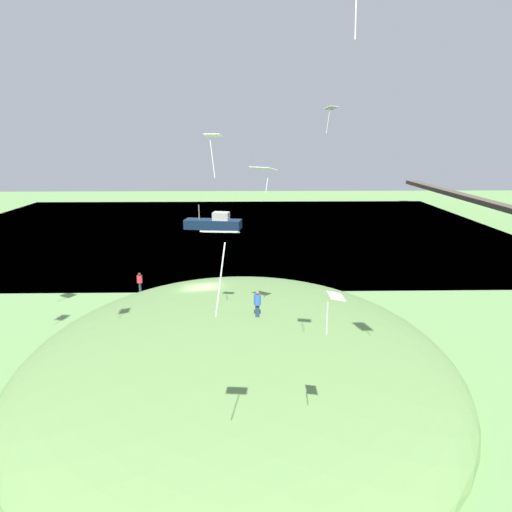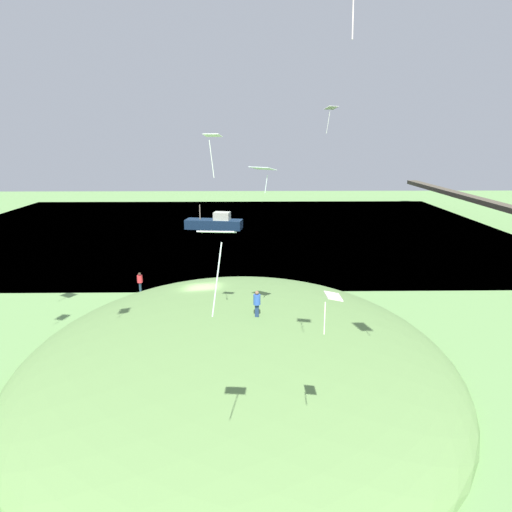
{
  "view_description": "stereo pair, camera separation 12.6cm",
  "coord_description": "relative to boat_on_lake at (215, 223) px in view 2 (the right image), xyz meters",
  "views": [
    {
      "loc": [
        32.39,
        3.42,
        12.97
      ],
      "look_at": [
        0.07,
        4.1,
        4.4
      ],
      "focal_mm": 31.46,
      "sensor_mm": 36.0,
      "label": 1
    },
    {
      "loc": [
        32.39,
        3.54,
        12.97
      ],
      "look_at": [
        0.07,
        4.1,
        4.4
      ],
      "focal_mm": 31.46,
      "sensor_mm": 36.0,
      "label": 2
    }
  ],
  "objects": [
    {
      "name": "ground_plane",
      "position": [
        32.24,
        1.36,
        -0.86
      ],
      "size": [
        160.0,
        160.0,
        0.0
      ],
      "primitive_type": "plane",
      "color": "#689653"
    },
    {
      "name": "lake_water",
      "position": [
        -0.48,
        1.36,
        -1.06
      ],
      "size": [
        56.67,
        80.0,
        0.4
      ],
      "primitive_type": "cube",
      "color": "#284F6B",
      "rests_on": "ground_plane"
    },
    {
      "name": "grass_hill",
      "position": [
        40.22,
        4.22,
        -0.86
      ],
      "size": [
        29.9,
        25.25,
        4.93
      ],
      "primitive_type": "ellipsoid",
      "color": "#638B4B",
      "rests_on": "ground_plane"
    },
    {
      "name": "bridge_deck_far",
      "position": [
        -0.48,
        37.88,
        3.4
      ],
      "size": [
        51.0,
        1.8,
        0.7
      ],
      "primitive_type": "cube",
      "color": "#4E4839"
    },
    {
      "name": "boat_on_lake",
      "position": [
        0.0,
        0.0,
        0.0
      ],
      "size": [
        3.84,
        8.53,
        3.5
      ],
      "rotation": [
        0.0,
        0.0,
        1.4
      ],
      "color": "#12263E",
      "rests_on": "lake_water"
    },
    {
      "name": "person_on_hilltop",
      "position": [
        39.32,
        5.39,
        2.63
      ],
      "size": [
        0.5,
        0.5,
        1.66
      ],
      "rotation": [
        0.0,
        0.0,
        1.36
      ],
      "color": "navy",
      "rests_on": "grass_hill"
    },
    {
      "name": "person_walking_path",
      "position": [
        29.97,
        -3.9,
        0.98
      ],
      "size": [
        0.46,
        0.46,
        1.61
      ],
      "rotation": [
        0.0,
        0.0,
        3.09
      ],
      "color": "#1F3449",
      "rests_on": "grass_hill"
    },
    {
      "name": "kite_1",
      "position": [
        53.72,
        4.12,
        9.7
      ],
      "size": [
        0.71,
        0.97,
        2.22
      ],
      "color": "white"
    },
    {
      "name": "kite_2",
      "position": [
        41.66,
        5.63,
        10.57
      ],
      "size": [
        1.37,
        1.45,
        1.33
      ],
      "color": "white"
    },
    {
      "name": "kite_3",
      "position": [
        51.74,
        7.46,
        7.33
      ],
      "size": [
        0.7,
        0.54,
        1.25
      ],
      "color": "white"
    },
    {
      "name": "kite_8",
      "position": [
        27.25,
        11.53,
        14.29
      ],
      "size": [
        1.12,
        1.22,
        2.1
      ],
      "color": "white"
    },
    {
      "name": "kite_9",
      "position": [
        42.88,
        3.22,
        12.06
      ],
      "size": [
        0.76,
        0.93,
        2.05
      ],
      "color": "white"
    }
  ]
}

